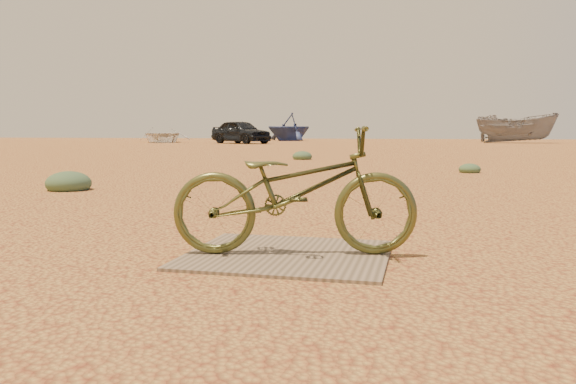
% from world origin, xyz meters
% --- Properties ---
extents(ground, '(120.00, 120.00, 0.00)m').
position_xyz_m(ground, '(0.00, 0.00, 0.00)').
color(ground, gold).
rests_on(ground, ground).
extents(plywood_board, '(1.41, 1.25, 0.02)m').
position_xyz_m(plywood_board, '(-0.18, 0.14, 0.01)').
color(plywood_board, '#826E55').
rests_on(plywood_board, ground).
extents(bicycle, '(1.80, 0.97, 0.90)m').
position_xyz_m(bicycle, '(-0.12, 0.14, 0.47)').
color(bicycle, '#4C5023').
rests_on(bicycle, plywood_board).
extents(car, '(5.14, 4.22, 1.65)m').
position_xyz_m(car, '(-11.76, 34.06, 0.82)').
color(car, black).
rests_on(car, ground).
extents(boat_near_left, '(5.48, 6.49, 1.15)m').
position_xyz_m(boat_near_left, '(-18.83, 36.15, 0.57)').
color(boat_near_left, silver).
rests_on(boat_near_left, ground).
extents(boat_far_left, '(6.10, 6.26, 2.50)m').
position_xyz_m(boat_far_left, '(-10.91, 45.21, 1.25)').
color(boat_far_left, navy).
rests_on(boat_far_left, ground).
extents(boat_mid_right, '(5.73, 2.39, 2.18)m').
position_xyz_m(boat_mid_right, '(7.36, 40.47, 1.09)').
color(boat_mid_right, slate).
rests_on(boat_mid_right, ground).
extents(kale_a, '(0.67, 0.67, 0.37)m').
position_xyz_m(kale_a, '(-4.44, 3.73, 0.00)').
color(kale_a, '#4F6745').
rests_on(kale_a, ground).
extents(kale_b, '(0.46, 0.46, 0.25)m').
position_xyz_m(kale_b, '(1.72, 8.85, 0.00)').
color(kale_b, '#4F6745').
rests_on(kale_b, ground).
extents(kale_c, '(0.61, 0.61, 0.34)m').
position_xyz_m(kale_c, '(-2.91, 13.42, 0.00)').
color(kale_c, '#4F6745').
rests_on(kale_c, ground).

